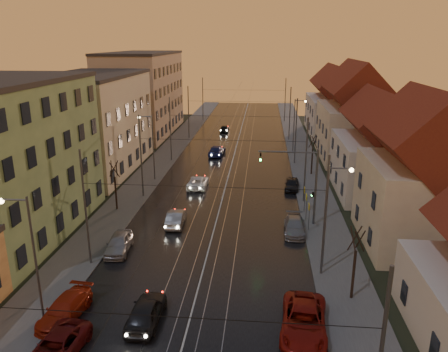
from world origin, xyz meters
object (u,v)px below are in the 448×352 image
(driving_car_1, at_px, (176,218))
(driving_car_2, at_px, (198,182))
(street_lamp_3, at_px, (296,120))
(parked_left_3, at_px, (119,243))
(parked_left_2, at_px, (65,309))
(parked_right_2, at_px, (292,184))
(street_lamp_1, at_px, (331,207))
(driving_car_0, at_px, (146,311))
(traffic_light_mast, at_px, (305,177))
(street_lamp_2, at_px, (150,141))
(parked_right_0, at_px, (304,321))
(street_lamp_0, at_px, (29,248))
(driving_car_3, at_px, (217,151))
(parked_right_1, at_px, (295,226))
(driving_car_4, at_px, (225,129))
(parked_left_1, at_px, (56,348))

(driving_car_1, relative_size, driving_car_2, 0.91)
(street_lamp_3, height_order, parked_left_3, street_lamp_3)
(parked_left_2, bearing_deg, parked_right_2, 65.84)
(street_lamp_1, distance_m, driving_car_0, 14.50)
(traffic_light_mast, bearing_deg, street_lamp_2, 144.93)
(parked_right_0, bearing_deg, traffic_light_mast, 91.10)
(street_lamp_0, height_order, driving_car_2, street_lamp_0)
(street_lamp_0, xyz_separation_m, driving_car_3, (6.56, 40.76, -4.15))
(parked_left_3, bearing_deg, driving_car_1, 53.16)
(parked_right_1, bearing_deg, driving_car_3, 111.98)
(street_lamp_0, xyz_separation_m, parked_left_3, (1.97, 9.30, -4.16))
(street_lamp_0, distance_m, driving_car_0, 7.75)
(driving_car_2, bearing_deg, driving_car_1, 87.92)
(driving_car_1, bearing_deg, driving_car_0, 91.36)
(driving_car_4, bearing_deg, traffic_light_mast, 105.63)
(driving_car_2, relative_size, driving_car_4, 1.19)
(street_lamp_1, bearing_deg, parked_left_1, -144.63)
(street_lamp_0, bearing_deg, parked_right_2, 57.30)
(traffic_light_mast, relative_size, parked_left_2, 1.59)
(parked_left_3, distance_m, parked_right_1, 15.08)
(parked_left_2, distance_m, parked_right_2, 29.83)
(driving_car_4, bearing_deg, driving_car_2, 90.66)
(driving_car_1, bearing_deg, parked_right_1, 173.09)
(driving_car_3, height_order, parked_left_1, driving_car_3)
(street_lamp_2, relative_size, parked_right_2, 2.12)
(driving_car_3, height_order, parked_left_3, driving_car_3)
(street_lamp_2, bearing_deg, traffic_light_mast, -35.07)
(parked_left_2, bearing_deg, traffic_light_mast, 51.60)
(street_lamp_3, bearing_deg, driving_car_2, -124.06)
(street_lamp_2, height_order, street_lamp_3, same)
(street_lamp_0, relative_size, parked_left_2, 1.77)
(parked_left_2, bearing_deg, parked_left_3, 93.63)
(driving_car_1, distance_m, parked_left_3, 6.64)
(parked_right_2, bearing_deg, street_lamp_0, -116.98)
(street_lamp_1, bearing_deg, driving_car_3, 109.58)
(driving_car_1, height_order, parked_right_2, driving_car_1)
(driving_car_4, height_order, parked_left_2, driving_car_4)
(driving_car_0, bearing_deg, parked_left_3, -61.91)
(street_lamp_2, relative_size, driving_car_0, 1.79)
(driving_car_3, bearing_deg, parked_left_3, 85.34)
(street_lamp_0, xyz_separation_m, driving_car_2, (5.94, 25.84, -4.24))
(parked_left_1, xyz_separation_m, parked_left_2, (-1.07, 3.41, 0.01))
(street_lamp_0, distance_m, street_lamp_2, 28.00)
(street_lamp_1, distance_m, parked_right_2, 18.57)
(parked_left_3, bearing_deg, driving_car_4, 80.26)
(street_lamp_2, bearing_deg, driving_car_2, -19.96)
(driving_car_1, relative_size, parked_right_2, 1.10)
(street_lamp_1, bearing_deg, street_lamp_3, 90.00)
(street_lamp_2, relative_size, driving_car_1, 1.92)
(driving_car_1, distance_m, driving_car_2, 10.92)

